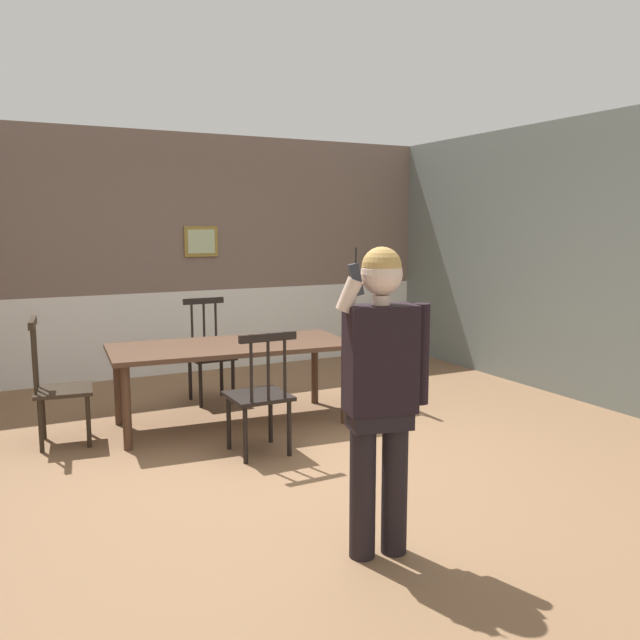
{
  "coord_description": "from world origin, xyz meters",
  "views": [
    {
      "loc": [
        -1.98,
        -4.53,
        1.77
      ],
      "look_at": [
        -0.13,
        -0.91,
        1.18
      ],
      "focal_mm": 36.87,
      "sensor_mm": 36.0,
      "label": 1
    }
  ],
  "objects_px": {
    "chair_at_table_head": "(260,394)",
    "person_figure": "(381,384)",
    "dining_table": "(231,352)",
    "chair_opposite_corner": "(58,386)",
    "chair_near_window": "(209,353)",
    "chair_by_doorway": "(375,361)"
  },
  "relations": [
    {
      "from": "dining_table",
      "to": "chair_near_window",
      "type": "xyz_separation_m",
      "value": [
        0.07,
        0.85,
        -0.17
      ]
    },
    {
      "from": "chair_opposite_corner",
      "to": "dining_table",
      "type": "bearing_deg",
      "value": 92.4
    },
    {
      "from": "chair_opposite_corner",
      "to": "person_figure",
      "type": "relative_size",
      "value": 0.62
    },
    {
      "from": "person_figure",
      "to": "chair_opposite_corner",
      "type": "bearing_deg",
      "value": -51.98
    },
    {
      "from": "chair_by_doorway",
      "to": "chair_opposite_corner",
      "type": "distance_m",
      "value": 2.86
    },
    {
      "from": "dining_table",
      "to": "person_figure",
      "type": "distance_m",
      "value": 2.62
    },
    {
      "from": "chair_near_window",
      "to": "chair_by_doorway",
      "type": "relative_size",
      "value": 1.13
    },
    {
      "from": "chair_by_doorway",
      "to": "chair_at_table_head",
      "type": "relative_size",
      "value": 0.94
    },
    {
      "from": "dining_table",
      "to": "chair_at_table_head",
      "type": "xyz_separation_m",
      "value": [
        -0.07,
        -0.85,
        -0.18
      ]
    },
    {
      "from": "chair_opposite_corner",
      "to": "person_figure",
      "type": "xyz_separation_m",
      "value": [
        1.34,
        -2.73,
        0.46
      ]
    },
    {
      "from": "chair_by_doorway",
      "to": "person_figure",
      "type": "xyz_separation_m",
      "value": [
        -1.51,
        -2.49,
        0.48
      ]
    },
    {
      "from": "chair_by_doorway",
      "to": "dining_table",
      "type": "bearing_deg",
      "value": 84.35
    },
    {
      "from": "person_figure",
      "to": "dining_table",
      "type": "bearing_deg",
      "value": -80.09
    },
    {
      "from": "dining_table",
      "to": "person_figure",
      "type": "height_order",
      "value": "person_figure"
    },
    {
      "from": "chair_by_doorway",
      "to": "chair_at_table_head",
      "type": "xyz_separation_m",
      "value": [
        -1.49,
        -0.73,
        0.02
      ]
    },
    {
      "from": "dining_table",
      "to": "person_figure",
      "type": "bearing_deg",
      "value": -91.88
    },
    {
      "from": "chair_near_window",
      "to": "person_figure",
      "type": "xyz_separation_m",
      "value": [
        -0.15,
        -3.45,
        0.46
      ]
    },
    {
      "from": "chair_near_window",
      "to": "chair_by_doorway",
      "type": "distance_m",
      "value": 1.67
    },
    {
      "from": "dining_table",
      "to": "chair_opposite_corner",
      "type": "distance_m",
      "value": 1.44
    },
    {
      "from": "dining_table",
      "to": "chair_by_doorway",
      "type": "bearing_deg",
      "value": -4.7
    },
    {
      "from": "chair_at_table_head",
      "to": "person_figure",
      "type": "xyz_separation_m",
      "value": [
        -0.02,
        -1.75,
        0.47
      ]
    },
    {
      "from": "dining_table",
      "to": "chair_at_table_head",
      "type": "relative_size",
      "value": 2.2
    }
  ]
}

